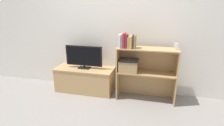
{
  "coord_description": "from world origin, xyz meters",
  "views": [
    {
      "loc": [
        0.71,
        -2.68,
        1.55
      ],
      "look_at": [
        0.0,
        0.16,
        0.62
      ],
      "focal_mm": 28.0,
      "sensor_mm": 36.0,
      "label": 1
    }
  ],
  "objects": [
    {
      "name": "book_maroon",
      "position": [
        0.26,
        0.1,
        1.03
      ],
      "size": [
        0.04,
        0.14,
        0.22
      ],
      "color": "maroon",
      "rests_on": "bookshelf_upper_tier"
    },
    {
      "name": "tv",
      "position": [
        -0.55,
        0.22,
        0.69
      ],
      "size": [
        0.7,
        0.14,
        0.43
      ],
      "color": "black",
      "rests_on": "tv_stand"
    },
    {
      "name": "book_crimson",
      "position": [
        0.22,
        0.1,
        1.04
      ],
      "size": [
        0.03,
        0.15,
        0.24
      ],
      "color": "#B22328",
      "rests_on": "bookshelf_upper_tier"
    },
    {
      "name": "bookshelf_lower_tier",
      "position": [
        0.6,
        0.23,
        0.32
      ],
      "size": [
        0.99,
        0.33,
        0.51
      ],
      "color": "tan",
      "rests_on": "ground_plane"
    },
    {
      "name": "book_mustard",
      "position": [
        0.33,
        0.1,
        1.02
      ],
      "size": [
        0.04,
        0.14,
        0.2
      ],
      "color": "gold",
      "rests_on": "bookshelf_upper_tier"
    },
    {
      "name": "ground_plane",
      "position": [
        0.0,
        0.0,
        0.0
      ],
      "size": [
        16.0,
        16.0,
        0.0
      ],
      "primitive_type": "plane",
      "color": "gray"
    },
    {
      "name": "book_tan",
      "position": [
        0.3,
        0.1,
        1.01
      ],
      "size": [
        0.03,
        0.14,
        0.18
      ],
      "color": "tan",
      "rests_on": "bookshelf_upper_tier"
    },
    {
      "name": "bookshelf_upper_tier",
      "position": [
        0.6,
        0.23,
        0.78
      ],
      "size": [
        0.99,
        0.33,
        0.42
      ],
      "color": "tan",
      "rests_on": "bookshelf_lower_tier"
    },
    {
      "name": "wall_back",
      "position": [
        0.0,
        0.48,
        1.2
      ],
      "size": [
        10.0,
        0.05,
        2.4
      ],
      "color": "silver",
      "rests_on": "ground_plane"
    },
    {
      "name": "book_skyblue",
      "position": [
        0.19,
        0.1,
        1.01
      ],
      "size": [
        0.02,
        0.14,
        0.18
      ],
      "color": "#709ECC",
      "rests_on": "bookshelf_upper_tier"
    },
    {
      "name": "book_ivory",
      "position": [
        0.15,
        0.1,
        1.03
      ],
      "size": [
        0.04,
        0.15,
        0.22
      ],
      "color": "silver",
      "rests_on": "bookshelf_upper_tier"
    },
    {
      "name": "baby_monitor",
      "position": [
        1.04,
        0.16,
        0.98
      ],
      "size": [
        0.05,
        0.04,
        0.14
      ],
      "color": "white",
      "rests_on": "bookshelf_upper_tier"
    },
    {
      "name": "book_olive",
      "position": [
        0.4,
        0.1,
        1.03
      ],
      "size": [
        0.02,
        0.15,
        0.21
      ],
      "color": "olive",
      "rests_on": "bookshelf_upper_tier"
    },
    {
      "name": "laptop",
      "position": [
        0.3,
        0.15,
        0.71
      ],
      "size": [
        0.31,
        0.23,
        0.02
      ],
      "color": "#2D2D33",
      "rests_on": "storage_basket_left"
    },
    {
      "name": "tv_stand",
      "position": [
        -0.55,
        0.22,
        0.23
      ],
      "size": [
        1.11,
        0.46,
        0.46
      ],
      "color": "tan",
      "rests_on": "ground_plane"
    },
    {
      "name": "storage_basket_left",
      "position": [
        0.3,
        0.15,
        0.61
      ],
      "size": [
        0.32,
        0.3,
        0.19
      ],
      "color": "tan",
      "rests_on": "bookshelf_lower_tier"
    },
    {
      "name": "book_plum",
      "position": [
        0.37,
        0.1,
        1.03
      ],
      "size": [
        0.02,
        0.12,
        0.22
      ],
      "color": "#6B2D66",
      "rests_on": "bookshelf_upper_tier"
    }
  ]
}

